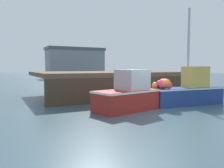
% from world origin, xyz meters
% --- Properties ---
extents(ground, '(120.00, 160.00, 0.10)m').
position_xyz_m(ground, '(0.00, 0.00, -0.05)').
color(ground, '#38515B').
extents(pier, '(11.05, 6.12, 1.63)m').
position_xyz_m(pier, '(1.45, 6.13, 1.33)').
color(pier, brown).
rests_on(pier, ground).
extents(fishing_boat_near_left, '(3.25, 2.05, 1.84)m').
position_xyz_m(fishing_boat_near_left, '(-0.86, 1.22, 0.71)').
color(fishing_boat_near_left, maroon).
rests_on(fishing_boat_near_left, ground).
extents(fishing_boat_near_right, '(4.14, 1.32, 4.94)m').
position_xyz_m(fishing_boat_near_right, '(2.66, 1.13, 0.74)').
color(fishing_boat_near_right, navy).
rests_on(fishing_boat_near_right, ground).
extents(rowboat, '(1.87, 0.99, 0.41)m').
position_xyz_m(rowboat, '(5.08, 2.40, 0.18)').
color(rowboat, silver).
rests_on(rowboat, ground).
extents(warehouse, '(10.43, 4.54, 5.51)m').
position_xyz_m(warehouse, '(6.85, 33.09, 2.78)').
color(warehouse, gray).
rests_on(warehouse, ground).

